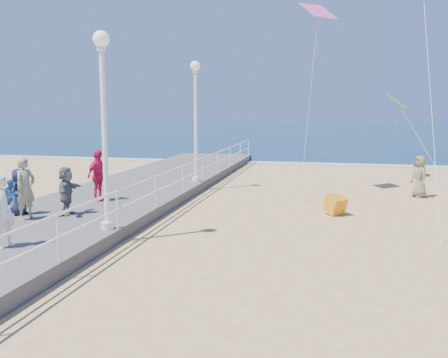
% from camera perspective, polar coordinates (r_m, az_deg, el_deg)
% --- Properties ---
extents(ground, '(160.00, 160.00, 0.00)m').
position_cam_1_polar(ground, '(12.97, 8.98, -8.62)').
color(ground, tan).
rests_on(ground, ground).
extents(ocean, '(160.00, 90.00, 0.05)m').
position_cam_1_polar(ocean, '(77.49, 12.13, 5.37)').
color(ocean, '#0B2A47').
rests_on(ocean, ground).
extents(surf_line, '(160.00, 1.20, 0.04)m').
position_cam_1_polar(surf_line, '(33.11, 11.30, 1.70)').
color(surf_line, white).
rests_on(surf_line, ground).
extents(boardwalk, '(5.00, 44.00, 0.40)m').
position_cam_1_polar(boardwalk, '(15.30, -20.44, -5.66)').
color(boardwalk, '#67625D').
rests_on(boardwalk, ground).
extents(railing, '(0.05, 42.00, 0.55)m').
position_cam_1_polar(railing, '(13.90, -12.16, -2.26)').
color(railing, white).
rests_on(railing, boardwalk).
extents(lamp_post_mid, '(0.44, 0.44, 5.32)m').
position_cam_1_polar(lamp_post_mid, '(13.80, -13.61, 7.69)').
color(lamp_post_mid, white).
rests_on(lamp_post_mid, boardwalk).
extents(lamp_post_far, '(0.44, 0.44, 5.32)m').
position_cam_1_polar(lamp_post_far, '(22.24, -3.26, 8.06)').
color(lamp_post_far, white).
rests_on(lamp_post_far, boardwalk).
extents(woman_holding_toddler, '(0.53, 0.71, 1.76)m').
position_cam_1_polar(woman_holding_toddler, '(13.01, -23.90, -3.37)').
color(woman_holding_toddler, white).
rests_on(woman_holding_toddler, boardwalk).
extents(toddler_held, '(0.36, 0.43, 0.79)m').
position_cam_1_polar(toddler_held, '(12.98, -23.07, -1.73)').
color(toddler_held, '#387FD4').
rests_on(toddler_held, boardwalk).
extents(spectator_3, '(0.63, 1.14, 1.83)m').
position_cam_1_polar(spectator_3, '(18.32, -14.21, 0.40)').
color(spectator_3, '#DB1B54').
rests_on(spectator_3, boardwalk).
extents(spectator_4, '(0.52, 0.75, 1.45)m').
position_cam_1_polar(spectator_4, '(16.76, -22.42, -1.35)').
color(spectator_4, '#1A1E3A').
rests_on(spectator_4, boardwalk).
extents(spectator_5, '(0.63, 1.45, 1.51)m').
position_cam_1_polar(spectator_5, '(16.26, -17.56, -1.29)').
color(spectator_5, '#5A5C5F').
rests_on(spectator_5, boardwalk).
extents(spectator_6, '(0.59, 0.77, 1.87)m').
position_cam_1_polar(spectator_6, '(15.95, -21.73, -1.01)').
color(spectator_6, '#969168').
rests_on(spectator_6, boardwalk).
extents(beach_walker_c, '(0.87, 1.01, 1.74)m').
position_cam_1_polar(beach_walker_c, '(22.20, 21.44, 0.27)').
color(beach_walker_c, '#7E7057').
rests_on(beach_walker_c, ground).
extents(box_kite, '(0.88, 0.89, 0.74)m').
position_cam_1_polar(box_kite, '(17.77, 12.59, -3.10)').
color(box_kite, '#DC550C').
rests_on(box_kite, ground).
extents(kite_diamond_pink, '(1.65, 1.65, 0.73)m').
position_cam_1_polar(kite_diamond_pink, '(22.18, 10.73, 18.34)').
color(kite_diamond_pink, '#D9509C').
extents(kite_diamond_green, '(1.24, 1.40, 0.73)m').
position_cam_1_polar(kite_diamond_green, '(27.79, 19.16, 8.37)').
color(kite_diamond_green, green).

